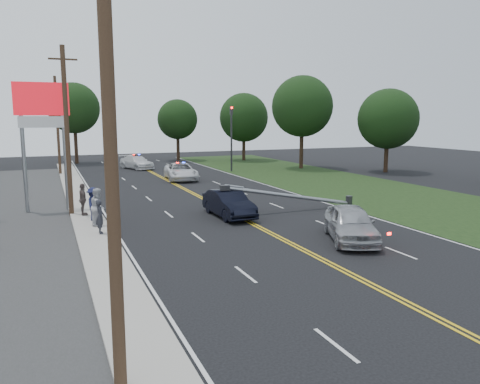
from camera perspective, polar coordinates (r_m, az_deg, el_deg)
name	(u,v)px	position (r m, az deg, el deg)	size (l,w,h in m)	color
ground	(304,250)	(21.27, 7.79, -7.06)	(120.00, 120.00, 0.00)	black
sidewalk	(88,220)	(28.28, -18.00, -3.24)	(1.80, 70.00, 0.12)	#A49E94
grass_verge	(393,196)	(36.97, 18.15, -0.51)	(12.00, 80.00, 0.01)	black
centerline_yellow	(225,210)	(30.07, -1.83, -2.17)	(0.36, 80.00, 0.00)	gold
pylon_sign	(42,115)	(31.61, -22.97, 8.59)	(3.20, 0.35, 8.00)	gray
traffic_signal	(231,133)	(51.16, -1.06, 7.22)	(0.28, 0.41, 7.05)	#2D2D30
fallen_streetlight	(298,196)	(29.87, 7.06, -0.54)	(9.36, 0.44, 1.91)	#2D2D30
utility_pole_near	(111,158)	(9.71, -15.46, 4.03)	(1.60, 0.28, 10.00)	#382619
utility_pole_mid	(67,131)	(29.64, -20.34, 6.99)	(1.60, 0.28, 10.00)	#382619
utility_pole_far	(58,125)	(51.62, -21.36, 7.59)	(1.60, 0.28, 10.00)	#382619
tree_6	(74,108)	(63.63, -19.59, 9.61)	(6.40, 6.40, 10.24)	black
tree_7	(177,119)	(64.87, -7.63, 8.76)	(5.41, 5.41, 8.31)	black
tree_8	(244,118)	(64.56, 0.46, 9.06)	(6.62, 6.62, 9.16)	black
tree_9	(302,106)	(54.73, 7.60, 10.30)	(6.98, 6.98, 10.61)	black
tree_13	(388,119)	(52.86, 17.59, 8.49)	(6.40, 6.40, 8.92)	black
crashed_sedan	(229,204)	(27.90, -1.38, -1.42)	(1.68, 4.83, 1.59)	black
waiting_sedan	(351,223)	(23.09, 13.33, -3.73)	(2.03, 5.04, 1.72)	#9EA0A6
emergency_a	(181,171)	(44.76, -7.24, 2.50)	(2.64, 5.73, 1.59)	silver
emergency_b	(137,162)	(55.24, -12.47, 3.56)	(2.12, 5.21, 1.51)	silver
bystander_a	(100,217)	(24.41, -16.69, -2.88)	(0.63, 0.41, 1.72)	#27282F
bystander_b	(98,207)	(26.31, -16.93, -1.72)	(0.98, 0.76, 2.02)	silver
bystander_c	(93,204)	(27.64, -17.48, -1.38)	(1.21, 0.70, 1.88)	#191C3E
bystander_d	(83,199)	(29.21, -18.60, -0.87)	(1.12, 0.46, 1.91)	#594B47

